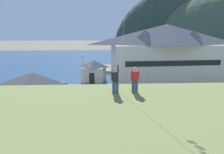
% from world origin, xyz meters
% --- Properties ---
extents(ground_plane, '(600.00, 600.00, 0.00)m').
position_xyz_m(ground_plane, '(0.00, 0.00, 0.00)').
color(ground_plane, '#66604C').
extents(parking_lot_pad, '(40.00, 20.00, 0.10)m').
position_xyz_m(parking_lot_pad, '(0.00, 5.00, 0.05)').
color(parking_lot_pad, gray).
rests_on(parking_lot_pad, ground).
extents(bay_water, '(360.00, 84.00, 0.03)m').
position_xyz_m(bay_water, '(0.00, 60.00, 0.01)').
color(bay_water, navy).
rests_on(bay_water, ground).
extents(far_hill_west_ridge, '(124.22, 57.47, 94.50)m').
position_xyz_m(far_hill_west_ridge, '(70.58, 121.22, 0.00)').
color(far_hill_west_ridge, '#2D3D33').
rests_on(far_hill_west_ridge, ground).
extents(far_hill_east_peak, '(98.34, 75.27, 77.44)m').
position_xyz_m(far_hill_east_peak, '(81.19, 108.44, 0.00)').
color(far_hill_east_peak, '#42513D').
rests_on(far_hill_east_peak, ground).
extents(harbor_lodge, '(25.73, 12.26, 12.19)m').
position_xyz_m(harbor_lodge, '(13.77, 21.49, 6.48)').
color(harbor_lodge, beige).
rests_on(harbor_lodge, ground).
extents(storage_shed_near_lot, '(8.09, 6.41, 5.31)m').
position_xyz_m(storage_shed_near_lot, '(-9.33, 3.69, 2.76)').
color(storage_shed_near_lot, '#474C56').
rests_on(storage_shed_near_lot, ground).
extents(storage_shed_waterside, '(5.66, 5.28, 4.56)m').
position_xyz_m(storage_shed_waterside, '(-2.27, 19.86, 2.36)').
color(storage_shed_waterside, beige).
rests_on(storage_shed_waterside, ground).
extents(wharf_dock, '(3.20, 11.50, 0.70)m').
position_xyz_m(wharf_dock, '(0.60, 33.22, 0.35)').
color(wharf_dock, '#70604C').
rests_on(wharf_dock, ground).
extents(moored_boat_wharfside, '(1.86, 5.73, 2.16)m').
position_xyz_m(moored_boat_wharfside, '(-2.63, 30.65, 0.72)').
color(moored_boat_wharfside, '#23564C').
rests_on(moored_boat_wharfside, ground).
extents(moored_boat_outer_mooring, '(2.65, 7.91, 2.16)m').
position_xyz_m(moored_boat_outer_mooring, '(4.21, 30.18, 0.72)').
color(moored_boat_outer_mooring, navy).
rests_on(moored_boat_outer_mooring, ground).
extents(parked_car_mid_row_far, '(4.27, 2.20, 1.82)m').
position_xyz_m(parked_car_mid_row_far, '(-0.82, 6.23, 1.06)').
color(parked_car_mid_row_far, '#9EA3A8').
rests_on(parked_car_mid_row_far, parking_lot_pad).
extents(parked_car_mid_row_near, '(4.31, 2.28, 1.82)m').
position_xyz_m(parked_car_mid_row_near, '(2.09, 0.83, 1.06)').
color(parked_car_mid_row_near, black).
rests_on(parked_car_mid_row_near, parking_lot_pad).
extents(parked_car_back_row_left, '(4.34, 2.35, 1.82)m').
position_xyz_m(parked_car_back_row_left, '(15.25, 5.31, 1.06)').
color(parked_car_back_row_left, silver).
rests_on(parked_car_back_row_left, parking_lot_pad).
extents(parked_car_front_row_red, '(4.28, 2.21, 1.82)m').
position_xyz_m(parked_car_front_row_red, '(5.67, 6.44, 1.06)').
color(parked_car_front_row_red, slate).
rests_on(parked_car_front_row_red, parking_lot_pad).
extents(parked_car_front_row_end, '(4.27, 2.19, 1.82)m').
position_xyz_m(parked_car_front_row_end, '(-3.87, 0.07, 1.06)').
color(parked_car_front_row_end, '#9EA3A8').
rests_on(parked_car_front_row_end, parking_lot_pad).
extents(parking_light_pole, '(0.24, 0.78, 6.60)m').
position_xyz_m(parking_light_pole, '(-3.61, 10.56, 3.93)').
color(parking_light_pole, '#ADADB2').
rests_on(parking_light_pole, parking_lot_pad).
extents(person_kite_flyer, '(0.51, 0.66, 1.86)m').
position_xyz_m(person_kite_flyer, '(0.40, -7.96, 7.09)').
color(person_kite_flyer, '#384770').
rests_on(person_kite_flyer, grassy_hill_foreground).
extents(person_companion, '(0.54, 0.40, 1.74)m').
position_xyz_m(person_companion, '(1.73, -7.78, 7.07)').
color(person_companion, '#384770').
rests_on(person_companion, grassy_hill_foreground).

